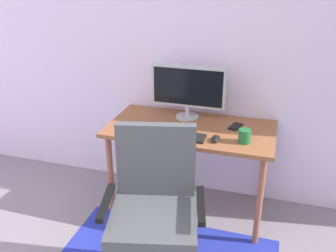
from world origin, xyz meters
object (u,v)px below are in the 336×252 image
at_px(office_chair, 155,229).
at_px(monitor, 188,88).
at_px(desk, 190,137).
at_px(coffee_cup, 245,136).
at_px(cell_phone, 236,126).
at_px(keyboard, 175,135).
at_px(computer_mouse, 216,139).

bearing_deg(office_chair, monitor, 79.52).
distance_m(desk, monitor, 0.37).
height_order(coffee_cup, office_chair, office_chair).
relative_size(desk, cell_phone, 8.75).
distance_m(keyboard, coffee_cup, 0.48).
distance_m(desk, office_chair, 0.84).
bearing_deg(monitor, cell_phone, -11.74).
xyz_separation_m(monitor, office_chair, (0.06, -0.98, -0.56)).
bearing_deg(monitor, computer_mouse, -51.02).
bearing_deg(keyboard, coffee_cup, 5.32).
xyz_separation_m(computer_mouse, coffee_cup, (0.19, 0.03, 0.03)).
xyz_separation_m(monitor, keyboard, (0.00, -0.37, -0.23)).
bearing_deg(desk, keyboard, -109.86).
distance_m(computer_mouse, coffee_cup, 0.19).
bearing_deg(coffee_cup, desk, 160.17).
relative_size(desk, office_chair, 1.21).
distance_m(desk, cell_phone, 0.34).
height_order(monitor, coffee_cup, monitor).
distance_m(coffee_cup, office_chair, 0.86).
bearing_deg(office_chair, desk, 75.30).
bearing_deg(monitor, office_chair, -86.75).
bearing_deg(desk, monitor, 111.61).
bearing_deg(coffee_cup, monitor, 145.95).
height_order(desk, office_chair, office_chair).
relative_size(monitor, computer_mouse, 5.52).
relative_size(desk, coffee_cup, 13.02).
relative_size(computer_mouse, coffee_cup, 1.11).
xyz_separation_m(keyboard, coffee_cup, (0.48, 0.04, 0.04)).
height_order(monitor, office_chair, monitor).
xyz_separation_m(monitor, coffee_cup, (0.48, -0.32, -0.19)).
distance_m(keyboard, computer_mouse, 0.29).
height_order(desk, keyboard, keyboard).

